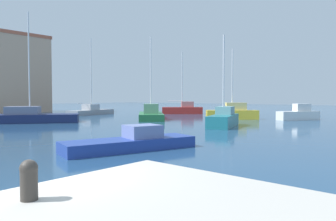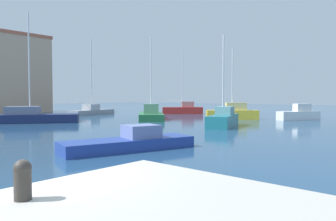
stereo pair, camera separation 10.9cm
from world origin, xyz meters
name	(u,v)px [view 1 (the left image)]	position (x,y,z in m)	size (l,w,h in m)	color
water	(88,122)	(15.00, 20.00, 0.00)	(160.00, 160.00, 0.00)	navy
mooring_bollard	(29,178)	(-0.83, -1.39, 1.20)	(0.26, 0.26, 0.59)	#38332D
sailboat_navy_distant_east	(29,117)	(10.79, 23.15, 0.55)	(8.60, 7.30, 10.10)	#19234C
motorboat_white_mid_harbor	(299,114)	(30.68, 5.68, 0.60)	(4.41, 3.42, 1.67)	white
sailboat_teal_far_right	(224,119)	(19.30, 7.65, 0.63)	(5.56, 3.42, 7.27)	#1E707A
sailboat_red_behind_lamppost	(183,109)	(32.24, 22.11, 0.65)	(4.93, 5.19, 8.73)	#B22823
sailboat_yellow_inner_mooring	(233,113)	(27.07, 11.26, 0.69)	(4.54, 4.97, 7.38)	gold
motorboat_blue_far_left	(132,142)	(6.79, 4.75, 0.35)	(6.26, 3.34, 1.09)	#233D93
sailboat_grey_center_channel	(91,111)	(22.62, 30.13, 0.51)	(7.78, 3.88, 10.13)	gray
sailboat_green_distant_north	(151,114)	(21.32, 17.73, 0.53)	(6.85, 6.91, 8.72)	#28703D
harbor_office	(3,73)	(17.26, 44.92, 6.00)	(12.67, 6.41, 11.98)	tan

